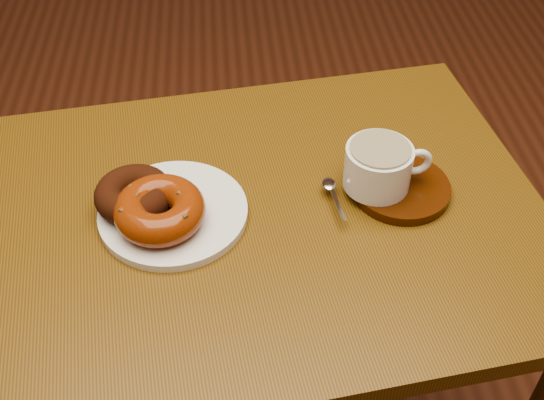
{
  "coord_description": "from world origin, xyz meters",
  "views": [
    {
      "loc": [
        0.23,
        -0.47,
        1.39
      ],
      "look_at": [
        0.28,
        0.19,
        0.76
      ],
      "focal_mm": 45.0,
      "sensor_mm": 36.0,
      "label": 1
    }
  ],
  "objects": [
    {
      "name": "coffee_cup",
      "position": [
        0.43,
        0.22,
        0.78
      ],
      "size": [
        0.12,
        0.09,
        0.06
      ],
      "rotation": [
        0.0,
        0.0,
        0.05
      ],
      "color": "white",
      "rests_on": "saucer"
    },
    {
      "name": "teaspoon",
      "position": [
        0.37,
        0.21,
        0.75
      ],
      "size": [
        0.02,
        0.09,
        0.01
      ],
      "rotation": [
        0.0,
        0.0,
        0.14
      ],
      "color": "silver",
      "rests_on": "saucer"
    },
    {
      "name": "saucer",
      "position": [
        0.47,
        0.22,
        0.74
      ],
      "size": [
        0.17,
        0.17,
        0.01
      ],
      "primitive_type": "cylinder",
      "rotation": [
        0.0,
        0.0,
        0.3
      ],
      "color": "#3A1908",
      "rests_on": "cafe_table"
    },
    {
      "name": "cafe_table",
      "position": [
        0.26,
        0.19,
        0.62
      ],
      "size": [
        0.86,
        0.69,
        0.74
      ],
      "rotation": [
        0.0,
        0.0,
        0.13
      ],
      "color": "brown",
      "rests_on": "ground"
    },
    {
      "name": "donut_cinnamon",
      "position": [
        0.1,
        0.21,
        0.77
      ],
      "size": [
        0.11,
        0.11,
        0.04
      ],
      "primitive_type": "torus",
      "rotation": [
        0.0,
        0.0,
        -0.06
      ],
      "color": "#37170B",
      "rests_on": "donut_plate"
    },
    {
      "name": "donut_caramel",
      "position": [
        0.14,
        0.17,
        0.77
      ],
      "size": [
        0.13,
        0.13,
        0.04
      ],
      "rotation": [
        0.0,
        0.0,
        -0.1
      ],
      "color": "#85340E",
      "rests_on": "donut_plate"
    },
    {
      "name": "donut_plate",
      "position": [
        0.15,
        0.19,
        0.74
      ],
      "size": [
        0.24,
        0.24,
        0.01
      ],
      "primitive_type": "cylinder",
      "rotation": [
        0.0,
        0.0,
        -0.23
      ],
      "color": "white",
      "rests_on": "cafe_table"
    }
  ]
}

